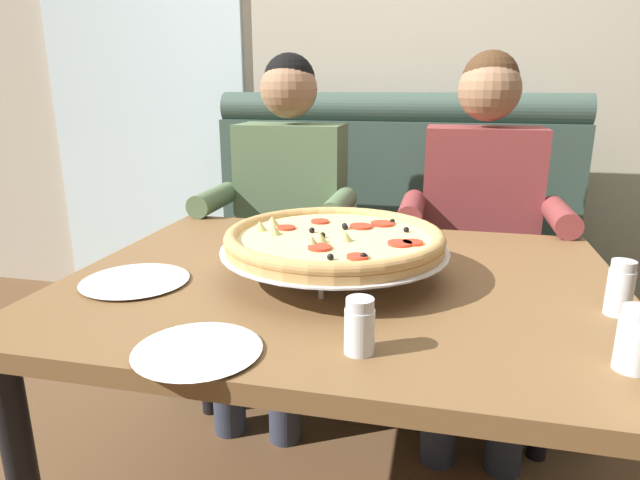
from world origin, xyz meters
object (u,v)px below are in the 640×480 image
dining_table (342,308)px  diner_left (284,211)px  booth_bench (384,273)px  shaker_pepper_flakes (620,292)px  plate_near_right (197,347)px  shaker_parmesan (634,343)px  plate_near_left (135,278)px  diner_right (481,221)px  patio_chair (187,179)px  shaker_oregano (359,330)px  pizza (334,240)px

dining_table → diner_left: size_ratio=1.00×
booth_bench → dining_table: booth_bench is taller
booth_bench → shaker_pepper_flakes: bearing=-61.7°
diner_left → plate_near_right: bearing=-80.7°
shaker_parmesan → plate_near_left: shaker_parmesan is taller
booth_bench → plate_near_left: size_ratio=6.43×
booth_bench → plate_near_left: booth_bench is taller
booth_bench → diner_left: (-0.35, -0.27, 0.31)m
dining_table → shaker_pepper_flakes: shaker_pepper_flakes is taller
diner_right → patio_chair: (-1.90, 1.58, -0.19)m
diner_right → plate_near_right: bearing=-114.9°
booth_bench → plate_near_left: (-0.46, -1.11, 0.34)m
shaker_parmesan → patio_chair: (-2.07, 2.60, -0.25)m
diner_left → shaker_oregano: (0.45, -1.06, 0.06)m
dining_table → diner_right: diner_right is taller
diner_right → shaker_parmesan: size_ratio=12.02×
plate_near_left → pizza: bearing=18.2°
dining_table → shaker_parmesan: 0.63m
shaker_parmesan → shaker_oregano: (-0.43, -0.04, -0.00)m
booth_bench → diner_left: bearing=-143.0°
dining_table → plate_near_right: plate_near_right is taller
shaker_pepper_flakes → booth_bench: bearing=118.3°
plate_near_right → shaker_oregano: bearing=13.4°
pizza → shaker_parmesan: (0.55, -0.32, -0.04)m
pizza → plate_near_left: 0.47m
diner_left → shaker_oregano: diner_left is taller
pizza → patio_chair: (-1.52, 2.28, -0.29)m
plate_near_right → patio_chair: bearing=117.0°
dining_table → diner_right: 0.79m
shaker_pepper_flakes → diner_left: bearing=139.4°
shaker_oregano → plate_near_right: bearing=-166.6°
booth_bench → dining_table: bearing=-90.0°
plate_near_right → diner_right: bearing=65.1°
diner_left → shaker_pepper_flakes: bearing=-40.6°
dining_table → shaker_oregano: size_ratio=13.04×
shaker_parmesan → plate_near_right: (-0.70, -0.10, -0.03)m
diner_left → plate_near_right: 1.14m
diner_left → shaker_oregano: 1.16m
booth_bench → pizza: 1.05m
booth_bench → patio_chair: size_ratio=1.82×
booth_bench → pizza: bearing=-91.2°
diner_left → pizza: bearing=-64.6°
diner_right → shaker_parmesan: diner_right is taller
plate_near_left → shaker_oregano: bearing=-21.4°
pizza → patio_chair: patio_chair is taller
diner_right → shaker_pepper_flakes: bearing=-74.7°
pizza → patio_chair: 2.76m
diner_left → plate_near_right: size_ratio=5.80×
pizza → plate_near_right: size_ratio=2.41×
pizza → shaker_oregano: 0.38m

